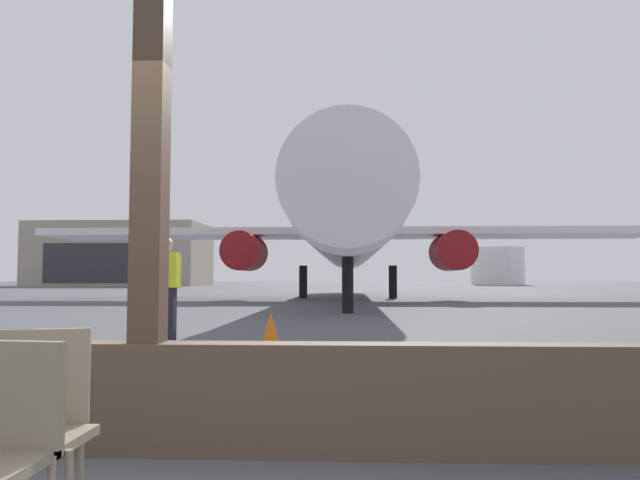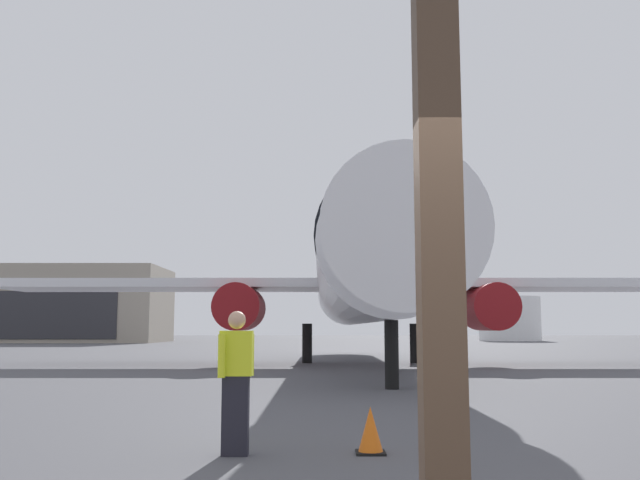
# 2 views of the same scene
# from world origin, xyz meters

# --- Properties ---
(ground_plane) EXTENTS (220.00, 220.00, 0.00)m
(ground_plane) POSITION_xyz_m (0.00, 40.00, 0.00)
(ground_plane) COLOR #4C4C51
(window_frame) EXTENTS (8.19, 0.24, 3.71)m
(window_frame) POSITION_xyz_m (0.00, 0.00, 1.28)
(window_frame) COLOR brown
(window_frame) RESTS_ON ground
(airplane) EXTENTS (31.10, 30.89, 10.63)m
(airplane) POSITION_xyz_m (1.27, 26.31, 3.67)
(airplane) COLOR silver
(airplane) RESTS_ON ground
(ground_crew_worker) EXTENTS (0.40, 0.45, 1.74)m
(ground_crew_worker) POSITION_xyz_m (-1.59, 5.44, 0.90)
(ground_crew_worker) COLOR black
(ground_crew_worker) RESTS_ON ground
(traffic_cone) EXTENTS (0.36, 0.36, 0.57)m
(traffic_cone) POSITION_xyz_m (0.07, 5.57, 0.27)
(traffic_cone) COLOR orange
(traffic_cone) RESTS_ON ground
(distant_hangar) EXTENTS (22.06, 12.48, 8.30)m
(distant_hangar) POSITION_xyz_m (-29.24, 75.03, 4.14)
(distant_hangar) COLOR #9E9384
(distant_hangar) RESTS_ON ground
(fuel_storage_tank) EXTENTS (7.58, 7.58, 5.43)m
(fuel_storage_tank) POSITION_xyz_m (23.09, 83.90, 2.71)
(fuel_storage_tank) COLOR white
(fuel_storage_tank) RESTS_ON ground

